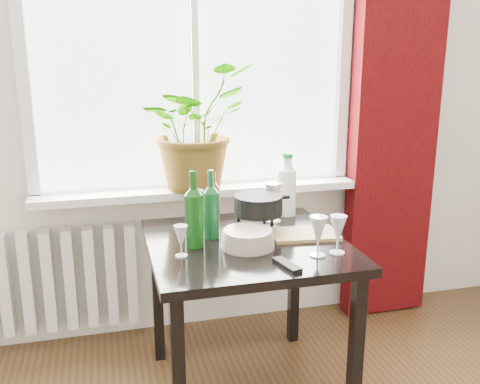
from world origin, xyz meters
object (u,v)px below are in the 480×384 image
object	(u,v)px
radiator	(59,280)
cutting_board	(304,234)
wineglass_front_left	(181,241)
plate_stack	(248,239)
bottle_amber	(214,196)
wineglass_back_center	(273,202)
wine_bottle_right	(211,204)
wine_bottle_left	(194,209)
wineglass_back_left	(197,206)
potted_plant	(195,127)
tv_remote	(287,265)
wineglass_front_right	(318,236)
table	(247,261)
cleaning_bottle	(287,183)
wineglass_far_right	(338,234)
fondue_pot	(258,213)

from	to	relation	value
radiator	cutting_board	size ratio (longest dim) A/B	2.70
wineglass_front_left	plate_stack	xyz separation A→B (m)	(0.29, 0.04, -0.03)
bottle_amber	wineglass_back_center	bearing A→B (deg)	-21.73
wine_bottle_right	wineglass_back_center	size ratio (longest dim) A/B	1.56
wine_bottle_left	plate_stack	xyz separation A→B (m)	(0.22, -0.07, -0.13)
bottle_amber	wineglass_back_left	world-z (taller)	bottle_amber
potted_plant	wine_bottle_left	distance (m)	0.66
bottle_amber	tv_remote	distance (m)	0.69
wineglass_front_right	wineglass_back_left	distance (m)	0.69
table	wineglass_front_left	bearing A→B (deg)	-160.89
cleaning_bottle	wineglass_front_left	size ratio (longest dim) A/B	2.46
wine_bottle_right	plate_stack	bearing A→B (deg)	-51.80
wine_bottle_left	wineglass_front_left	distance (m)	0.16
radiator	bottle_amber	world-z (taller)	bottle_amber
wineglass_far_right	wineglass_back_center	world-z (taller)	wineglass_back_center
radiator	bottle_amber	bearing A→B (deg)	-20.00
cleaning_bottle	fondue_pot	xyz separation A→B (m)	(-0.21, -0.21, -0.08)
cutting_board	plate_stack	bearing A→B (deg)	-165.90
bottle_amber	cleaning_bottle	world-z (taller)	cleaning_bottle
wineglass_front_left	fondue_pot	world-z (taller)	fondue_pot
radiator	wine_bottle_left	world-z (taller)	wine_bottle_left
fondue_pot	tv_remote	bearing A→B (deg)	-84.46
wine_bottle_right	wineglass_front_left	distance (m)	0.27
radiator	table	distance (m)	1.09
cleaning_bottle	wineglass_back_center	distance (m)	0.15
radiator	table	world-z (taller)	table
wine_bottle_left	wineglass_back_left	distance (m)	0.35
wineglass_back_left	wineglass_back_center	bearing A→B (deg)	-13.95
potted_plant	wineglass_front_left	xyz separation A→B (m)	(-0.18, -0.69, -0.36)
wineglass_front_left	bottle_amber	bearing A→B (deg)	63.01
fondue_pot	cutting_board	bearing A→B (deg)	-24.78
table	plate_stack	distance (m)	0.15
wineglass_back_left	tv_remote	world-z (taller)	wineglass_back_left
bottle_amber	cutting_board	world-z (taller)	bottle_amber
potted_plant	wineglass_front_right	xyz separation A→B (m)	(0.35, -0.83, -0.34)
wineglass_back_center	cleaning_bottle	bearing A→B (deg)	42.14
bottle_amber	tv_remote	size ratio (longest dim) A/B	1.58
wine_bottle_left	wineglass_far_right	world-z (taller)	wine_bottle_left
radiator	bottle_amber	size ratio (longest dim) A/B	3.35
wine_bottle_right	wineglass_back_left	size ratio (longest dim) A/B	1.92
potted_plant	fondue_pot	bearing A→B (deg)	-66.52
bottle_amber	wineglass_back_left	distance (m)	0.10
wine_bottle_right	wineglass_front_left	xyz separation A→B (m)	(-0.16, -0.19, -0.09)
wine_bottle_right	fondue_pot	distance (m)	0.24
potted_plant	cutting_board	bearing A→B (deg)	-56.47
cleaning_bottle	cutting_board	distance (m)	0.36
table	cutting_board	bearing A→B (deg)	0.53
wineglass_front_left	wine_bottle_right	bearing A→B (deg)	49.73
bottle_amber	radiator	bearing A→B (deg)	160.00
wine_bottle_right	wine_bottle_left	bearing A→B (deg)	-135.28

